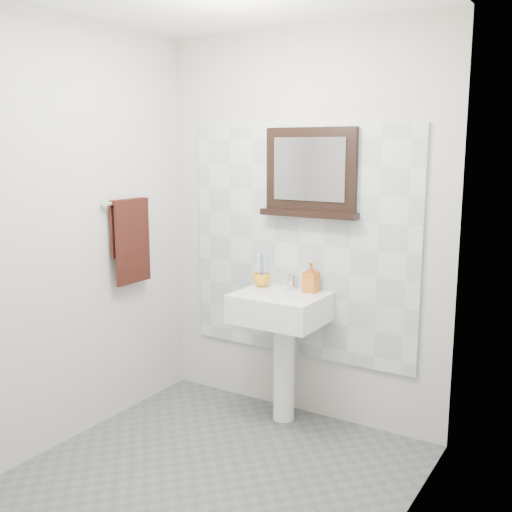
{
  "coord_description": "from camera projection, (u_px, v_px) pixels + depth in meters",
  "views": [
    {
      "loc": [
        1.77,
        -2.32,
        1.77
      ],
      "look_at": [
        -0.0,
        0.55,
        1.15
      ],
      "focal_mm": 42.0,
      "sensor_mm": 36.0,
      "label": 1
    }
  ],
  "objects": [
    {
      "name": "right_wall",
      "position": [
        394.0,
        276.0,
        2.43
      ],
      "size": [
        0.01,
        2.2,
        2.5
      ],
      "primitive_type": "cube",
      "color": "beige",
      "rests_on": "ground"
    },
    {
      "name": "front_wall",
      "position": [
        0.0,
        301.0,
        2.02
      ],
      "size": [
        2.0,
        0.01,
        2.5
      ],
      "primitive_type": "cube",
      "color": "beige",
      "rests_on": "ground"
    },
    {
      "name": "pedestal_sink",
      "position": [
        281.0,
        321.0,
        3.79
      ],
      "size": [
        0.55,
        0.44,
        0.96
      ],
      "color": "white",
      "rests_on": "ground"
    },
    {
      "name": "toothbrush_cup",
      "position": [
        262.0,
        280.0,
        3.93
      ],
      "size": [
        0.13,
        0.13,
        0.09
      ],
      "primitive_type": "imported",
      "rotation": [
        0.0,
        0.0,
        -0.22
      ],
      "color": "gold",
      "rests_on": "pedestal_sink"
    },
    {
      "name": "left_wall",
      "position": [
        59.0,
        237.0,
        3.46
      ],
      "size": [
        0.01,
        2.2,
        2.5
      ],
      "primitive_type": "cube",
      "color": "beige",
      "rests_on": "ground"
    },
    {
      "name": "splashback",
      "position": [
        300.0,
        243.0,
        3.87
      ],
      "size": [
        1.6,
        0.02,
        1.5
      ],
      "primitive_type": "cube",
      "color": "silver",
      "rests_on": "back_wall"
    },
    {
      "name": "framed_mirror",
      "position": [
        311.0,
        175.0,
        3.73
      ],
      "size": [
        0.65,
        0.11,
        0.55
      ],
      "color": "black",
      "rests_on": "back_wall"
    },
    {
      "name": "toothbrushes",
      "position": [
        262.0,
        268.0,
        3.92
      ],
      "size": [
        0.05,
        0.04,
        0.21
      ],
      "color": "white",
      "rests_on": "toothbrush_cup"
    },
    {
      "name": "towel_bar",
      "position": [
        129.0,
        202.0,
        3.84
      ],
      "size": [
        0.07,
        0.4,
        0.03
      ],
      "color": "silver",
      "rests_on": "left_wall"
    },
    {
      "name": "hand_towel",
      "position": [
        131.0,
        234.0,
        3.88
      ],
      "size": [
        0.06,
        0.3,
        0.55
      ],
      "color": "black",
      "rests_on": "towel_bar"
    },
    {
      "name": "soap_dispenser",
      "position": [
        311.0,
        277.0,
        3.77
      ],
      "size": [
        0.09,
        0.09,
        0.19
      ],
      "primitive_type": "imported",
      "rotation": [
        0.0,
        0.0,
        -0.01
      ],
      "color": "#BE4316",
      "rests_on": "pedestal_sink"
    },
    {
      "name": "back_wall",
      "position": [
        301.0,
        228.0,
        3.87
      ],
      "size": [
        2.0,
        0.01,
        2.5
      ],
      "primitive_type": "cube",
      "color": "beige",
      "rests_on": "ground"
    },
    {
      "name": "floor",
      "position": [
        202.0,
        485.0,
        3.17
      ],
      "size": [
        2.0,
        2.2,
        0.01
      ],
      "primitive_type": "cube",
      "color": "#545759",
      "rests_on": "ground"
    }
  ]
}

